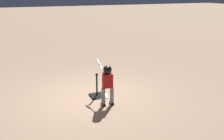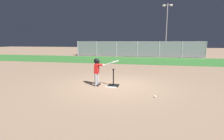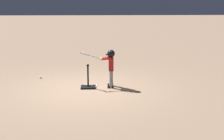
{
  "view_description": "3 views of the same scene",
  "coord_description": "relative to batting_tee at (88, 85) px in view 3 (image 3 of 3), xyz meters",
  "views": [
    {
      "loc": [
        -6.99,
        2.28,
        3.09
      ],
      "look_at": [
        -0.49,
        -0.42,
        0.93
      ],
      "focal_mm": 42.0,
      "sensor_mm": 36.0,
      "label": 1
    },
    {
      "loc": [
        1.36,
        -7.09,
        1.86
      ],
      "look_at": [
        -0.04,
        -0.44,
        0.73
      ],
      "focal_mm": 28.0,
      "sensor_mm": 36.0,
      "label": 2
    },
    {
      "loc": [
        -0.37,
        9.07,
        2.63
      ],
      "look_at": [
        -0.77,
        -0.01,
        0.57
      ],
      "focal_mm": 50.0,
      "sensor_mm": 36.0,
      "label": 3
    }
  ],
  "objects": [
    {
      "name": "ground_plane",
      "position": [
        0.05,
        0.11,
        -0.1
      ],
      "size": [
        90.0,
        90.0,
        0.0
      ],
      "primitive_type": "plane",
      "color": "#93755B"
    },
    {
      "name": "home_plate",
      "position": [
        -0.03,
        -0.08,
        -0.09
      ],
      "size": [
        0.5,
        0.5,
        0.02
      ],
      "primitive_type": "cube",
      "rotation": [
        0.0,
        0.0,
        -0.15
      ],
      "color": "white",
      "rests_on": "ground_plane"
    },
    {
      "name": "batting_tee",
      "position": [
        0.0,
        0.0,
        0.0
      ],
      "size": [
        0.45,
        0.4,
        0.72
      ],
      "color": "black",
      "rests_on": "ground_plane"
    },
    {
      "name": "batter_child",
      "position": [
        -0.67,
        -0.07,
        0.63
      ],
      "size": [
        1.05,
        0.36,
        1.15
      ],
      "color": "gray",
      "rests_on": "ground_plane"
    },
    {
      "name": "baseball",
      "position": [
        1.66,
        -1.22,
        -0.06
      ],
      "size": [
        0.07,
        0.07,
        0.07
      ],
      "primitive_type": "sphere",
      "color": "white",
      "rests_on": "ground_plane"
    }
  ]
}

